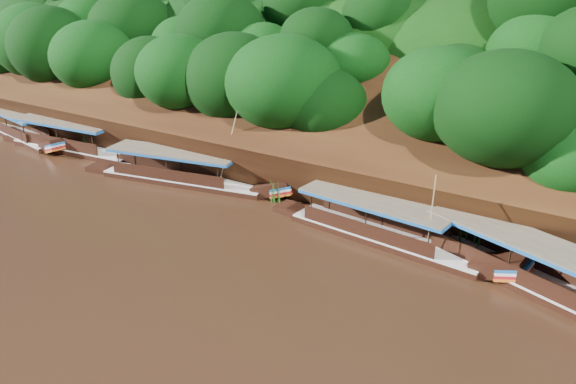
# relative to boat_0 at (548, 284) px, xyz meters

# --- Properties ---
(ground) EXTENTS (160.00, 160.00, 0.00)m
(ground) POSITION_rel_boat_0_xyz_m (-11.01, -6.70, -0.57)
(ground) COLOR black
(ground) RESTS_ON ground
(riverbank) EXTENTS (120.00, 30.06, 19.40)m
(riverbank) POSITION_rel_boat_0_xyz_m (-11.02, 16.03, 1.32)
(riverbank) COLOR black
(riverbank) RESTS_ON ground
(boat_0) EXTENTS (15.35, 7.19, 7.24)m
(boat_0) POSITION_rel_boat_0_xyz_m (0.00, 0.00, 0.00)
(boat_0) COLOR black
(boat_0) RESTS_ON ground
(boat_1) EXTENTS (14.30, 3.38, 5.71)m
(boat_1) POSITION_rel_boat_0_xyz_m (-8.38, 0.79, -0.02)
(boat_1) COLOR black
(boat_1) RESTS_ON ground
(boat_2) EXTENTS (15.45, 5.02, 6.52)m
(boat_2) POSITION_rel_boat_0_xyz_m (-24.83, 1.65, -0.03)
(boat_2) COLOR black
(boat_2) RESTS_ON ground
(boat_3) EXTENTS (15.16, 3.80, 3.19)m
(boat_3) POSITION_rel_boat_0_xyz_m (-38.07, 2.04, 0.03)
(boat_3) COLOR black
(boat_3) RESTS_ON ground
(boat_4) EXTENTS (13.77, 4.35, 2.89)m
(boat_4) POSITION_rel_boat_0_xyz_m (-45.64, 1.70, -0.02)
(boat_4) COLOR black
(boat_4) RESTS_ON ground
(reeds) EXTENTS (49.46, 2.32, 2.14)m
(reeds) POSITION_rel_boat_0_xyz_m (-13.89, 2.86, 0.35)
(reeds) COLOR #226018
(reeds) RESTS_ON ground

